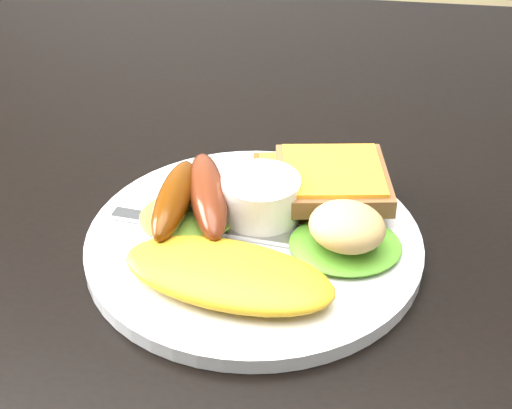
# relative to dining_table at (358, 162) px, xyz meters

# --- Properties ---
(dining_table) EXTENTS (1.20, 0.80, 0.04)m
(dining_table) POSITION_rel_dining_table_xyz_m (0.00, 0.00, 0.00)
(dining_table) COLOR black
(dining_table) RESTS_ON ground
(dining_chair) EXTENTS (0.48, 0.48, 0.05)m
(dining_chair) POSITION_rel_dining_table_xyz_m (0.29, 1.24, -0.28)
(dining_chair) COLOR #A38955
(dining_chair) RESTS_ON ground
(plate) EXTENTS (0.24, 0.24, 0.01)m
(plate) POSITION_rel_dining_table_xyz_m (-0.07, -0.17, 0.03)
(plate) COLOR white
(plate) RESTS_ON dining_table
(lettuce_left) EXTENTS (0.09, 0.09, 0.01)m
(lettuce_left) POSITION_rel_dining_table_xyz_m (-0.12, -0.15, 0.04)
(lettuce_left) COLOR #6DA432
(lettuce_left) RESTS_ON plate
(lettuce_right) EXTENTS (0.09, 0.08, 0.01)m
(lettuce_right) POSITION_rel_dining_table_xyz_m (-0.01, -0.17, 0.04)
(lettuce_right) COLOR green
(lettuce_right) RESTS_ON plate
(omelette) EXTENTS (0.15, 0.09, 0.02)m
(omelette) POSITION_rel_dining_table_xyz_m (-0.08, -0.22, 0.04)
(omelette) COLOR yellow
(omelette) RESTS_ON plate
(sausage_a) EXTENTS (0.03, 0.10, 0.02)m
(sausage_a) POSITION_rel_dining_table_xyz_m (-0.13, -0.16, 0.05)
(sausage_a) COLOR #6F2F03
(sausage_a) RESTS_ON lettuce_left
(sausage_b) EXTENTS (0.06, 0.11, 0.03)m
(sausage_b) POSITION_rel_dining_table_xyz_m (-0.11, -0.15, 0.05)
(sausage_b) COLOR brown
(sausage_b) RESTS_ON lettuce_left
(ramekin) EXTENTS (0.06, 0.06, 0.03)m
(ramekin) POSITION_rel_dining_table_xyz_m (-0.07, -0.14, 0.05)
(ramekin) COLOR white
(ramekin) RESTS_ON plate
(toast_a) EXTENTS (0.09, 0.09, 0.01)m
(toast_a) POSITION_rel_dining_table_xyz_m (-0.04, -0.11, 0.04)
(toast_a) COLOR brown
(toast_a) RESTS_ON plate
(toast_b) EXTENTS (0.09, 0.09, 0.01)m
(toast_b) POSITION_rel_dining_table_xyz_m (-0.02, -0.11, 0.05)
(toast_b) COLOR olive
(toast_b) RESTS_ON toast_a
(potato_salad) EXTENTS (0.07, 0.07, 0.03)m
(potato_salad) POSITION_rel_dining_table_xyz_m (-0.01, -0.18, 0.06)
(potato_salad) COLOR beige
(potato_salad) RESTS_ON lettuce_right
(fork) EXTENTS (0.15, 0.03, 0.00)m
(fork) POSITION_rel_dining_table_xyz_m (-0.10, -0.17, 0.03)
(fork) COLOR #ADAFB7
(fork) RESTS_ON plate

